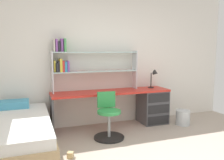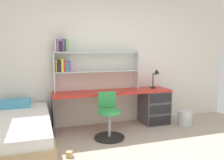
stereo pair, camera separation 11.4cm
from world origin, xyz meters
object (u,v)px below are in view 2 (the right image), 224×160
(toy_block_natural_2, at_px, (69,154))
(desk, at_px, (143,104))
(bookshelf_hutch, at_px, (83,62))
(desk_lamp, at_px, (157,76))
(swivel_chair, at_px, (109,120))
(bed_platform, at_px, (12,136))
(waste_bin, at_px, (185,118))

(toy_block_natural_2, bearing_deg, desk, 32.62)
(bookshelf_hutch, relative_size, desk_lamp, 4.35)
(toy_block_natural_2, bearing_deg, swivel_chair, 35.36)
(bed_platform, relative_size, waste_bin, 6.47)
(bookshelf_hutch, distance_m, waste_bin, 2.32)
(bookshelf_hutch, xyz_separation_m, toy_block_natural_2, (-0.44, -1.19, -1.25))
(desk_lamp, xyz_separation_m, bed_platform, (-2.72, -0.72, -0.71))
(bookshelf_hutch, relative_size, toy_block_natural_2, 20.21)
(desk, distance_m, bookshelf_hutch, 1.48)
(waste_bin, bearing_deg, toy_block_natural_2, -164.14)
(desk_lamp, bearing_deg, bed_platform, -165.18)
(bookshelf_hutch, xyz_separation_m, waste_bin, (1.95, -0.51, -1.14))
(bookshelf_hutch, height_order, swivel_chair, bookshelf_hutch)
(bookshelf_hutch, height_order, desk_lamp, bookshelf_hutch)
(desk, bearing_deg, bookshelf_hutch, 172.94)
(bookshelf_hutch, distance_m, desk_lamp, 1.55)
(desk_lamp, distance_m, bed_platform, 2.90)
(desk_lamp, xyz_separation_m, toy_block_natural_2, (-1.95, -1.08, -0.93))
(desk, relative_size, bookshelf_hutch, 1.39)
(desk, bearing_deg, swivel_chair, -149.86)
(desk, relative_size, toy_block_natural_2, 28.07)
(bed_platform, bearing_deg, bookshelf_hutch, 34.41)
(waste_bin, relative_size, toy_block_natural_2, 3.60)
(bed_platform, xyz_separation_m, waste_bin, (3.16, 0.32, -0.12))
(bed_platform, height_order, toy_block_natural_2, bed_platform)
(bed_platform, bearing_deg, waste_bin, 5.80)
(waste_bin, distance_m, toy_block_natural_2, 2.49)
(waste_bin, bearing_deg, swivel_chair, -174.86)
(swivel_chair, distance_m, bed_platform, 1.53)
(desk, bearing_deg, toy_block_natural_2, -147.38)
(desk_lamp, xyz_separation_m, swivel_chair, (-1.20, -0.55, -0.67))
(swivel_chair, height_order, waste_bin, swivel_chair)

